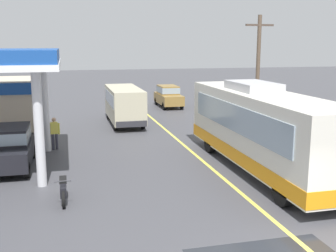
% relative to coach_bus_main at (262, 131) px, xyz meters
% --- Properties ---
extents(ground, '(120.00, 120.00, 0.00)m').
position_rel_coach_bus_main_xyz_m(ground, '(-1.95, 12.53, -1.72)').
color(ground, '#424247').
extents(lane_divider_stripe, '(0.16, 50.00, 0.01)m').
position_rel_coach_bus_main_xyz_m(lane_divider_stripe, '(-1.95, 7.53, -1.72)').
color(lane_divider_stripe, '#D8CC4C').
rests_on(lane_divider_stripe, ground).
extents(coach_bus_main, '(2.60, 11.04, 3.69)m').
position_rel_coach_bus_main_xyz_m(coach_bus_main, '(0.00, 0.00, 0.00)').
color(coach_bus_main, silver).
rests_on(coach_bus_main, ground).
extents(car_at_pump, '(1.70, 4.20, 1.82)m').
position_rel_coach_bus_main_xyz_m(car_at_pump, '(-10.37, 2.86, -0.71)').
color(car_at_pump, black).
rests_on(car_at_pump, ground).
extents(minibus_opposing_lane, '(2.04, 6.13, 2.44)m').
position_rel_coach_bus_main_xyz_m(minibus_opposing_lane, '(-4.17, 11.86, -0.25)').
color(minibus_opposing_lane, '#BFB799').
rests_on(minibus_opposing_lane, ground).
extents(motorcycle_parked_forecourt, '(0.55, 1.80, 0.92)m').
position_rel_coach_bus_main_xyz_m(motorcycle_parked_forecourt, '(-8.19, -1.69, -1.28)').
color(motorcycle_parked_forecourt, black).
rests_on(motorcycle_parked_forecourt, ground).
extents(pedestrian_near_pump, '(0.55, 0.22, 1.66)m').
position_rel_coach_bus_main_xyz_m(pedestrian_near_pump, '(-10.31, 3.74, -0.79)').
color(pedestrian_near_pump, '#33333F').
rests_on(pedestrian_near_pump, ground).
extents(pedestrian_by_shop, '(0.55, 0.22, 1.66)m').
position_rel_coach_bus_main_xyz_m(pedestrian_by_shop, '(-8.62, 5.77, -0.79)').
color(pedestrian_by_shop, '#33333F').
rests_on(pedestrian_by_shop, ground).
extents(car_trailing_behind_bus, '(1.70, 4.20, 1.82)m').
position_rel_coach_bus_main_xyz_m(car_trailing_behind_bus, '(0.56, 18.63, -0.71)').
color(car_trailing_behind_bus, olive).
rests_on(car_trailing_behind_bus, ground).
extents(utility_pole_roadside, '(1.80, 0.24, 7.04)m').
position_rel_coach_bus_main_xyz_m(utility_pole_roadside, '(3.58, 7.93, 1.97)').
color(utility_pole_roadside, brown).
rests_on(utility_pole_roadside, ground).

